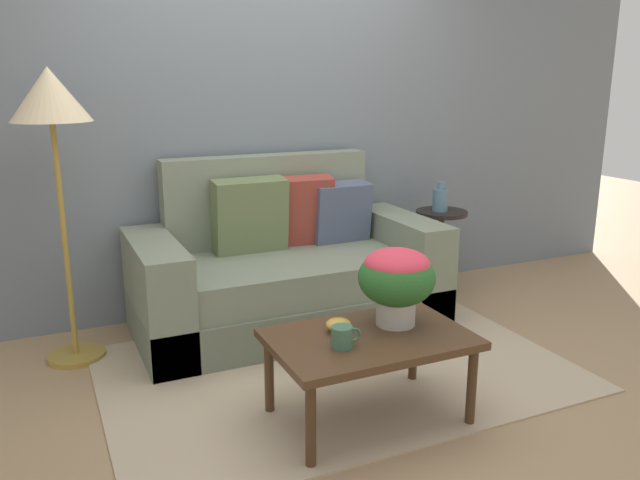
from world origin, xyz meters
TOP-DOWN VIEW (x-y plane):
  - ground_plane at (0.00, 0.00)m, footprint 14.00×14.00m
  - wall_back at (0.00, 1.32)m, footprint 6.40×0.12m
  - area_rug at (0.00, 0.07)m, footprint 2.47×1.69m
  - couch at (0.01, 0.82)m, footprint 1.91×0.92m
  - coffee_table at (-0.09, -0.45)m, footprint 0.91×0.60m
  - side_table at (1.27, 0.93)m, footprint 0.37×0.37m
  - floor_lamp at (-1.29, 0.82)m, footprint 0.41×0.41m
  - potted_plant at (0.09, -0.38)m, footprint 0.36×0.36m
  - coffee_mug at (-0.26, -0.52)m, footprint 0.14×0.10m
  - snack_bowl at (-0.20, -0.35)m, footprint 0.12×0.12m
  - table_vase at (1.25, 0.93)m, footprint 0.11×0.11m

SIDE VIEW (x-z plane):
  - ground_plane at x=0.00m, z-range 0.00..0.00m
  - area_rug at x=0.00m, z-range 0.00..0.01m
  - couch at x=0.01m, z-range -0.19..0.87m
  - coffee_table at x=-0.09m, z-range 0.16..0.58m
  - side_table at x=1.27m, z-range 0.12..0.73m
  - snack_bowl at x=-0.20m, z-range 0.42..0.49m
  - coffee_mug at x=-0.26m, z-range 0.42..0.52m
  - potted_plant at x=0.09m, z-range 0.47..0.84m
  - table_vase at x=1.25m, z-range 0.60..0.81m
  - floor_lamp at x=-1.29m, z-range 0.57..2.18m
  - wall_back at x=0.00m, z-range 0.00..2.88m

